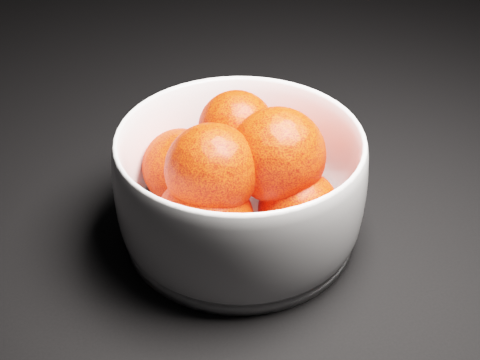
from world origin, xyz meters
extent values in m
cylinder|color=white|center=(-0.25, 0.06, 0.01)|extent=(0.19, 0.19, 0.01)
sphere|color=#FF1F06|center=(-0.21, 0.10, 0.05)|extent=(0.07, 0.07, 0.07)
sphere|color=#FF1F06|center=(-0.29, 0.10, 0.05)|extent=(0.07, 0.07, 0.07)
sphere|color=#FF1F06|center=(-0.29, 0.03, 0.05)|extent=(0.08, 0.08, 0.08)
sphere|color=#FF1F06|center=(-0.21, 0.02, 0.05)|extent=(0.06, 0.06, 0.06)
sphere|color=#FF1F06|center=(-0.24, 0.09, 0.08)|extent=(0.06, 0.06, 0.06)
sphere|color=#FF1F06|center=(-0.28, 0.04, 0.08)|extent=(0.07, 0.07, 0.07)
sphere|color=#FF1F06|center=(-0.22, 0.04, 0.08)|extent=(0.08, 0.08, 0.08)
camera|label=1|loc=(-0.37, -0.36, 0.37)|focal=50.00mm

